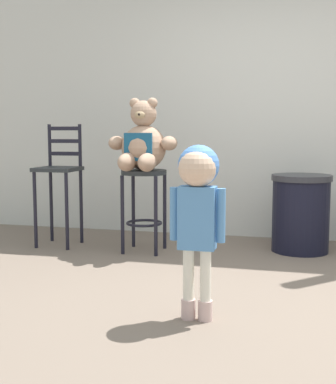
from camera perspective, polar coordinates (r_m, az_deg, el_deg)
The scene contains 7 objects.
ground_plane at distance 3.26m, azimuth 10.39°, elevation -12.30°, with size 24.00×24.00×0.00m, color #726254.
building_wall at distance 5.37m, azimuth 12.55°, elevation 14.47°, with size 7.19×0.30×3.60m, color beige.
bar_stool_with_teddy at distance 4.51m, azimuth -2.69°, elevation -0.12°, with size 0.40×0.40×0.73m.
teddy_bear at distance 4.45m, azimuth -2.84°, elevation 5.32°, with size 0.61×0.55×0.62m.
child_walking at distance 2.83m, azimuth 3.33°, elevation -0.20°, with size 0.31×0.25×0.98m.
trash_bin at distance 4.68m, azimuth 14.53°, elevation -2.27°, with size 0.52×0.52×0.68m.
bar_chair_empty at distance 4.87m, azimuth -11.99°, elevation 1.68°, with size 0.37×0.37×1.13m.
Camera 1 is at (0.20, -3.08, 1.05)m, focal length 48.00 mm.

